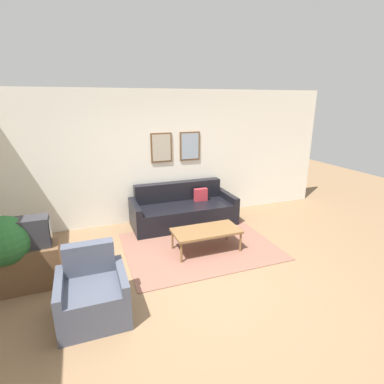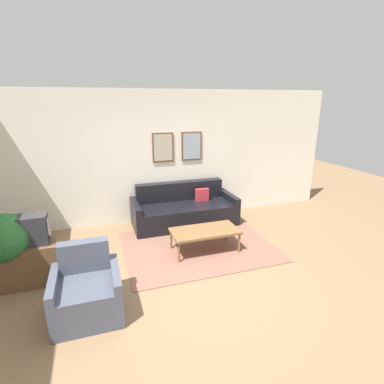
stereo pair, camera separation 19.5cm
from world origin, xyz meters
name	(u,v)px [view 1 (the left image)]	position (x,y,z in m)	size (l,w,h in m)	color
ground_plane	(201,284)	(0.00, 0.00, 0.00)	(16.00, 16.00, 0.00)	#846647
area_rug	(199,246)	(0.40, 1.08, 0.01)	(2.56, 1.98, 0.01)	brown
wall_back	(154,157)	(0.01, 2.63, 1.35)	(8.00, 0.09, 2.70)	silver
couch	(183,210)	(0.47, 2.16, 0.29)	(2.11, 0.90, 0.83)	black
coffee_table	(206,232)	(0.45, 0.90, 0.35)	(1.13, 0.57, 0.39)	brown
tv_stand	(30,267)	(-2.21, 0.79, 0.30)	(0.79, 0.42, 0.59)	brown
tv	(24,233)	(-2.21, 0.79, 0.80)	(0.64, 0.28, 0.41)	#2D2D33
armchair	(93,295)	(-1.44, -0.13, 0.28)	(0.78, 0.76, 0.83)	#474C5B
potted_plant_tall	(5,243)	(-2.44, 0.74, 0.72)	(0.65, 0.65, 1.08)	#935638
potted_plant_by_window	(11,239)	(-2.53, 1.47, 0.47)	(0.43, 0.43, 0.73)	slate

